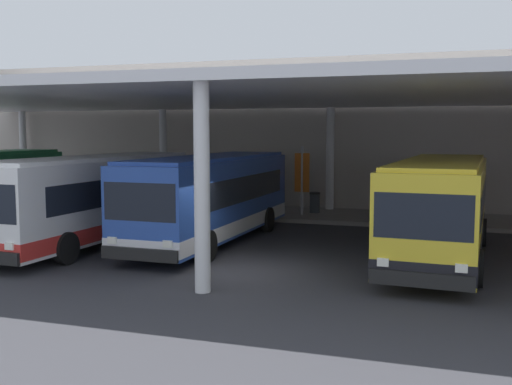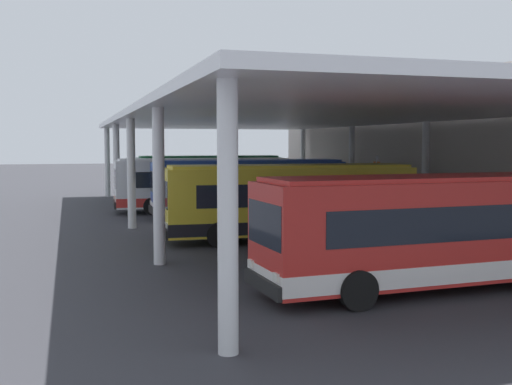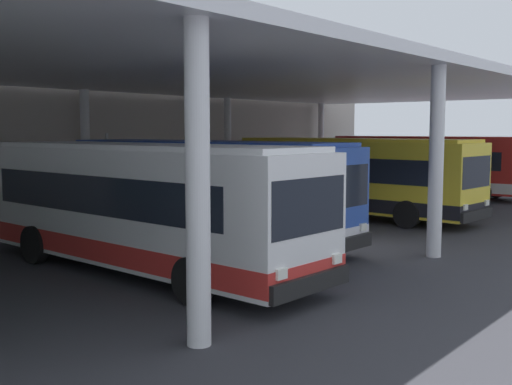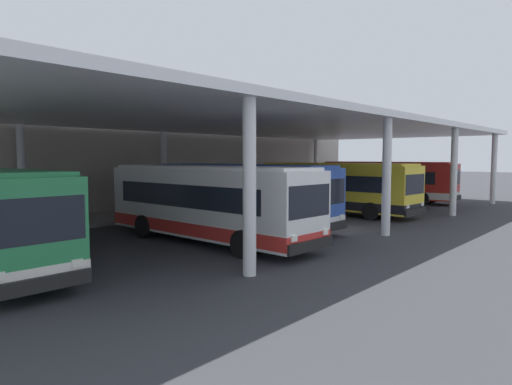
{
  "view_description": "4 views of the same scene",
  "coord_description": "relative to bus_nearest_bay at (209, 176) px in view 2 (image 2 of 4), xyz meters",
  "views": [
    {
      "loc": [
        6.0,
        -16.28,
        4.03
      ],
      "look_at": [
        -1.21,
        5.4,
        1.74
      ],
      "focal_mm": 42.41,
      "sensor_mm": 36.0,
      "label": 1
    },
    {
      "loc": [
        29.74,
        -5.38,
        4.04
      ],
      "look_at": [
        1.13,
        3.37,
        1.67
      ],
      "focal_mm": 43.19,
      "sensor_mm": 36.0,
      "label": 2
    },
    {
      "loc": [
        -16.32,
        -9.51,
        3.51
      ],
      "look_at": [
        0.14,
        4.0,
        1.37
      ],
      "focal_mm": 43.78,
      "sensor_mm": 36.0,
      "label": 3
    },
    {
      "loc": [
        -19.25,
        -11.41,
        3.53
      ],
      "look_at": [
        -3.31,
        2.38,
        1.89
      ],
      "focal_mm": 31.96,
      "sensor_mm": 36.0,
      "label": 4
    }
  ],
  "objects": [
    {
      "name": "ground_plane",
      "position": [
        14.43,
        -4.51,
        -1.66
      ],
      "size": [
        200.0,
        200.0,
        0.0
      ],
      "primitive_type": "plane",
      "color": "#333338"
    },
    {
      "name": "platform_kerb",
      "position": [
        14.43,
        7.24,
        -1.57
      ],
      "size": [
        42.0,
        4.5,
        0.18
      ],
      "primitive_type": "cube",
      "color": "gray",
      "rests_on": "ground"
    },
    {
      "name": "station_building_facade",
      "position": [
        14.43,
        10.49,
        2.26
      ],
      "size": [
        48.0,
        1.6,
        7.83
      ],
      "primitive_type": "cube",
      "color": "#ADA399",
      "rests_on": "ground"
    },
    {
      "name": "canopy_shelter",
      "position": [
        14.43,
        0.99,
        3.63
      ],
      "size": [
        40.0,
        17.0,
        5.55
      ],
      "color": "silver",
      "rests_on": "ground"
    },
    {
      "name": "bus_nearest_bay",
      "position": [
        0.0,
        0.0,
        0.0
      ],
      "size": [
        3.0,
        10.62,
        3.17
      ],
      "color": "#28844C",
      "rests_on": "ground"
    },
    {
      "name": "bus_second_bay",
      "position": [
        8.06,
        -2.11,
        0.0
      ],
      "size": [
        2.95,
        10.6,
        3.17
      ],
      "color": "white",
      "rests_on": "ground"
    },
    {
      "name": "bus_middle_bay",
      "position": [
        11.96,
        -0.46,
        0.0
      ],
      "size": [
        2.82,
        10.56,
        3.17
      ],
      "color": "#284CA8",
      "rests_on": "ground"
    },
    {
      "name": "bus_far_bay",
      "position": [
        19.99,
        -1.03,
        0.0
      ],
      "size": [
        3.1,
        10.65,
        3.17
      ],
      "color": "yellow",
      "rests_on": "ground"
    },
    {
      "name": "bus_departing",
      "position": [
        29.51,
        -0.07,
        0.0
      ],
      "size": [
        3.05,
        10.63,
        3.17
      ],
      "color": "red",
      "rests_on": "ground"
    },
    {
      "name": "bench_waiting",
      "position": [
        17.72,
        7.31,
        -0.99
      ],
      "size": [
        1.8,
        0.45,
        0.92
      ],
      "color": "#383D47",
      "rests_on": "platform_kerb"
    },
    {
      "name": "trash_bin",
      "position": [
        14.03,
        7.38,
        -0.98
      ],
      "size": [
        0.52,
        0.52,
        0.98
      ],
      "color": "#33383D",
      "rests_on": "platform_kerb"
    },
    {
      "name": "banner_sign",
      "position": [
        13.63,
        6.43,
        0.32
      ],
      "size": [
        0.7,
        0.12,
        3.2
      ],
      "color": "#B2B2B7",
      "rests_on": "platform_kerb"
    }
  ]
}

